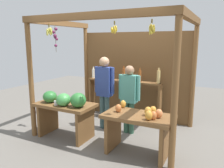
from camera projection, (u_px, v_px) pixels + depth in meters
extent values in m
plane|color=slate|center=(116.00, 131.00, 4.94)|extent=(12.00, 12.00, 0.00)
cylinder|color=brown|center=(31.00, 79.00, 4.48)|extent=(0.10, 0.10, 2.41)
cylinder|color=brown|center=(175.00, 94.00, 3.20)|extent=(0.10, 0.10, 2.41)
cylinder|color=brown|center=(86.00, 68.00, 6.22)|extent=(0.10, 0.10, 2.41)
cylinder|color=brown|center=(194.00, 75.00, 4.95)|extent=(0.10, 0.10, 2.41)
cube|color=brown|center=(90.00, 16.00, 3.62)|extent=(2.95, 0.12, 0.12)
cube|color=brown|center=(61.00, 23.00, 5.13)|extent=(0.12, 2.10, 0.12)
cube|color=brown|center=(190.00, 17.00, 3.86)|extent=(0.12, 2.10, 0.12)
cube|color=brown|center=(134.00, 76.00, 5.63)|extent=(2.85, 0.04, 2.17)
cylinder|color=brown|center=(49.00, 25.00, 4.21)|extent=(0.02, 0.02, 0.06)
ellipsoid|color=#D1CC4C|center=(51.00, 31.00, 4.21)|extent=(0.04, 0.09, 0.13)
ellipsoid|color=#D1CC4C|center=(51.00, 31.00, 4.24)|extent=(0.07, 0.06, 0.14)
ellipsoid|color=#D1CC4C|center=(50.00, 31.00, 4.25)|extent=(0.07, 0.04, 0.13)
ellipsoid|color=#D1CC4C|center=(48.00, 31.00, 4.25)|extent=(0.05, 0.07, 0.14)
ellipsoid|color=#D1CC4C|center=(47.00, 32.00, 4.23)|extent=(0.05, 0.06, 0.14)
ellipsoid|color=#D1CC4C|center=(47.00, 32.00, 4.20)|extent=(0.06, 0.04, 0.14)
ellipsoid|color=#D1CC4C|center=(49.00, 32.00, 4.21)|extent=(0.07, 0.07, 0.14)
cylinder|color=brown|center=(152.00, 21.00, 3.34)|extent=(0.02, 0.02, 0.06)
ellipsoid|color=gold|center=(154.00, 29.00, 3.35)|extent=(0.04, 0.06, 0.14)
ellipsoid|color=gold|center=(153.00, 30.00, 3.38)|extent=(0.08, 0.07, 0.14)
ellipsoid|color=gold|center=(152.00, 30.00, 3.41)|extent=(0.07, 0.05, 0.14)
ellipsoid|color=gold|center=(151.00, 30.00, 3.39)|extent=(0.06, 0.08, 0.14)
ellipsoid|color=gold|center=(150.00, 29.00, 3.37)|extent=(0.05, 0.08, 0.14)
ellipsoid|color=gold|center=(150.00, 30.00, 3.34)|extent=(0.07, 0.04, 0.14)
ellipsoid|color=gold|center=(152.00, 28.00, 3.33)|extent=(0.08, 0.07, 0.14)
cylinder|color=brown|center=(115.00, 23.00, 3.65)|extent=(0.02, 0.02, 0.06)
ellipsoid|color=gold|center=(116.00, 29.00, 3.66)|extent=(0.04, 0.07, 0.12)
ellipsoid|color=gold|center=(115.00, 31.00, 3.69)|extent=(0.06, 0.04, 0.12)
ellipsoid|color=gold|center=(114.00, 30.00, 3.70)|extent=(0.06, 0.07, 0.12)
ellipsoid|color=gold|center=(112.00, 30.00, 3.67)|extent=(0.06, 0.07, 0.12)
ellipsoid|color=gold|center=(114.00, 29.00, 3.64)|extent=(0.06, 0.05, 0.12)
cylinder|color=#4C422D|center=(56.00, 39.00, 4.57)|extent=(0.01, 0.01, 0.55)
sphere|color=#601E42|center=(56.00, 29.00, 4.57)|extent=(0.07, 0.07, 0.07)
sphere|color=#511938|center=(53.00, 32.00, 4.53)|extent=(0.07, 0.07, 0.07)
sphere|color=#601E42|center=(55.00, 36.00, 4.56)|extent=(0.07, 0.07, 0.07)
sphere|color=#47142D|center=(55.00, 37.00, 4.58)|extent=(0.06, 0.06, 0.06)
sphere|color=#601E42|center=(57.00, 39.00, 4.58)|extent=(0.06, 0.06, 0.06)
sphere|color=#601E42|center=(56.00, 46.00, 4.57)|extent=(0.06, 0.06, 0.06)
cube|color=brown|center=(65.00, 105.00, 4.51)|extent=(1.20, 0.64, 0.06)
cube|color=brown|center=(48.00, 118.00, 4.79)|extent=(0.06, 0.58, 0.65)
cube|color=brown|center=(85.00, 125.00, 4.36)|extent=(0.06, 0.58, 0.65)
ellipsoid|color=#2D7533|center=(78.00, 100.00, 4.21)|extent=(0.39, 0.39, 0.28)
ellipsoid|color=#2D7533|center=(50.00, 97.00, 4.56)|extent=(0.36, 0.36, 0.24)
ellipsoid|color=#429347|center=(63.00, 100.00, 4.31)|extent=(0.30, 0.30, 0.25)
cylinder|color=white|center=(56.00, 103.00, 4.37)|extent=(0.07, 0.07, 0.09)
cube|color=brown|center=(138.00, 117.00, 3.81)|extent=(1.20, 0.64, 0.06)
cube|color=brown|center=(113.00, 131.00, 4.09)|extent=(0.06, 0.58, 0.65)
cube|color=brown|center=(165.00, 142.00, 3.66)|extent=(0.06, 0.58, 0.65)
ellipsoid|color=gold|center=(123.00, 104.00, 4.20)|extent=(0.13, 0.13, 0.14)
ellipsoid|color=#E07F47|center=(159.00, 113.00, 3.63)|extent=(0.17, 0.17, 0.15)
ellipsoid|color=gold|center=(148.00, 111.00, 3.74)|extent=(0.17, 0.17, 0.16)
ellipsoid|color=#CC7038|center=(154.00, 115.00, 3.56)|extent=(0.13, 0.13, 0.14)
ellipsoid|color=gold|center=(149.00, 115.00, 3.53)|extent=(0.17, 0.17, 0.16)
ellipsoid|color=#CC7038|center=(118.00, 108.00, 3.94)|extent=(0.15, 0.15, 0.14)
ellipsoid|color=gold|center=(153.00, 110.00, 3.84)|extent=(0.16, 0.16, 0.14)
cube|color=brown|center=(92.00, 96.00, 5.99)|extent=(0.05, 0.20, 1.00)
cube|color=brown|center=(160.00, 105.00, 5.16)|extent=(0.05, 0.20, 1.00)
cube|color=brown|center=(123.00, 81.00, 5.49)|extent=(1.85, 0.22, 0.04)
cylinder|color=silver|center=(94.00, 73.00, 5.85)|extent=(0.08, 0.08, 0.23)
cylinder|color=silver|center=(93.00, 68.00, 5.82)|extent=(0.04, 0.04, 0.06)
cylinder|color=gold|center=(108.00, 74.00, 5.66)|extent=(0.07, 0.07, 0.24)
cylinder|color=gold|center=(108.00, 69.00, 5.63)|extent=(0.03, 0.03, 0.06)
cylinder|color=#994C1E|center=(124.00, 74.00, 5.45)|extent=(0.08, 0.08, 0.29)
cylinder|color=#994C1E|center=(124.00, 67.00, 5.42)|extent=(0.04, 0.04, 0.06)
cylinder|color=#994C1E|center=(140.00, 76.00, 5.27)|extent=(0.07, 0.07, 0.26)
cylinder|color=#994C1E|center=(140.00, 69.00, 5.24)|extent=(0.03, 0.03, 0.06)
cylinder|color=#D8B266|center=(158.00, 77.00, 5.07)|extent=(0.08, 0.08, 0.30)
cylinder|color=#D8B266|center=(159.00, 69.00, 5.03)|extent=(0.04, 0.04, 0.06)
cylinder|color=#405F60|center=(102.00, 112.00, 5.04)|extent=(0.11, 0.11, 0.76)
cylinder|color=#405F60|center=(107.00, 113.00, 4.99)|extent=(0.11, 0.11, 0.76)
cube|color=#2D428C|center=(104.00, 82.00, 4.88)|extent=(0.32, 0.19, 0.64)
cylinder|color=#2D428C|center=(97.00, 79.00, 4.96)|extent=(0.08, 0.08, 0.58)
cylinder|color=#2D428C|center=(113.00, 81.00, 4.79)|extent=(0.08, 0.08, 0.58)
sphere|color=tan|center=(104.00, 62.00, 4.80)|extent=(0.22, 0.22, 0.22)
cylinder|color=#335E48|center=(126.00, 117.00, 4.79)|extent=(0.11, 0.11, 0.68)
cylinder|color=#335E48|center=(131.00, 118.00, 4.74)|extent=(0.11, 0.11, 0.68)
cube|color=teal|center=(129.00, 89.00, 4.65)|extent=(0.32, 0.19, 0.58)
cylinder|color=teal|center=(121.00, 87.00, 4.73)|extent=(0.08, 0.08, 0.52)
cylinder|color=teal|center=(138.00, 88.00, 4.55)|extent=(0.08, 0.08, 0.52)
sphere|color=#997051|center=(130.00, 70.00, 4.57)|extent=(0.20, 0.20, 0.20)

